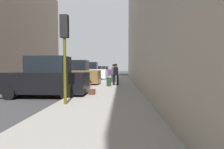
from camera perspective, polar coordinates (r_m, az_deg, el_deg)
ground_plane at (r=11.94m, az=-31.83°, el=-5.93°), size 120.00×120.00×0.00m
sidewalk at (r=9.85m, az=-1.60°, el=-6.83°), size 4.00×40.00×0.15m
parked_black_suv at (r=10.32m, az=-20.64°, el=-1.22°), size 4.61×2.08×2.25m
parked_bronze_suv at (r=15.69m, az=-12.29°, el=0.12°), size 4.66×2.17×2.25m
parked_white_van at (r=21.86m, az=-7.92°, el=0.82°), size 4.63×2.13×2.25m
parked_gray_coupe at (r=27.82m, az=-5.56°, el=0.82°), size 4.25×2.16×1.79m
parked_blue_sedan at (r=33.95m, az=-4.01°, el=1.13°), size 4.23×2.12×1.79m
parked_red_hatchback at (r=40.59m, az=-2.86°, el=1.37°), size 4.21×2.08×1.79m
fire_hydrant at (r=12.72m, az=-7.58°, el=-2.81°), size 0.42×0.22×0.70m
traffic_light at (r=7.41m, az=-15.22°, el=10.82°), size 0.32×0.32×3.60m
pedestrian_with_fedora at (r=14.44m, az=1.21°, el=0.39°), size 0.52×0.44×1.78m
pedestrian_in_jeans at (r=18.67m, az=1.39°, el=0.78°), size 0.50×0.41×1.71m
pedestrian_with_beanie at (r=17.13m, az=0.55°, el=0.72°), size 0.53×0.49×1.78m
rolling_suitcase at (r=13.86m, az=-1.04°, el=-2.38°), size 0.43×0.60×1.04m
duffel_bag at (r=9.77m, az=-6.54°, el=-5.65°), size 0.32×0.44×0.28m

